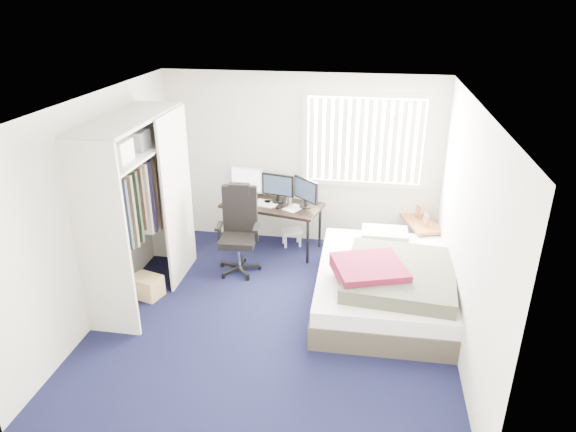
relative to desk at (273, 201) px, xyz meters
The scene contains 10 objects.
ground 1.93m from the desk, 78.66° to the right, with size 4.20×4.20×0.00m, color black.
room_shell 1.95m from the desk, 78.66° to the right, with size 4.20×4.20×4.20m.
window_assembly 1.55m from the desk, 12.92° to the left, with size 1.72×0.09×1.32m.
closet 2.08m from the desk, 131.58° to the right, with size 0.64×1.84×2.22m.
desk is the anchor object (origin of this frame).
office_chair 0.83m from the desk, 114.59° to the right, with size 0.59×0.59×1.18m.
footstool 0.61m from the desk, 20.13° to the left, with size 0.36×0.32×0.24m.
nightstand 2.12m from the desk, ahead, with size 0.60×0.85×0.71m.
bed 2.11m from the desk, 38.68° to the right, with size 1.63×2.16×0.70m.
pine_box 2.14m from the desk, 129.17° to the right, with size 0.36×0.27×0.27m, color tan.
Camera 1 is at (0.97, -4.97, 3.48)m, focal length 32.00 mm.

